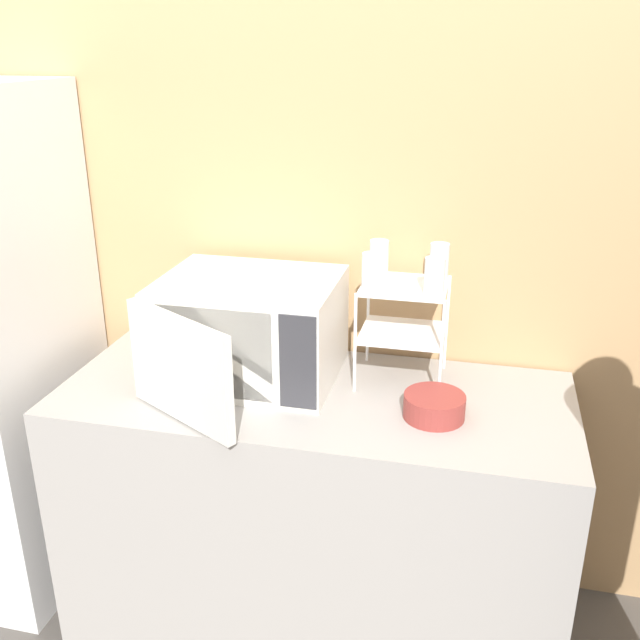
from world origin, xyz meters
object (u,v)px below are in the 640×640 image
Objects in this scene: glass_front_right at (434,277)px; bowl at (434,406)px; microwave at (247,330)px; glass_back_left at (379,258)px; glass_back_right at (439,261)px; glass_front_left at (372,272)px; dish_rack at (403,312)px.

glass_front_right reaches higher than bowl.
glass_back_left is (0.39, 0.17, 0.22)m from microwave.
glass_back_right is at bearing 1.80° from glass_back_left.
microwave is 3.77× the size of bowl.
glass_front_left is 0.63× the size of bowl.
glass_front_right is 0.24m from glass_back_left.
microwave is at bearing 167.86° from bowl.
glass_front_left reaches higher than microwave.
glass_front_left is 1.00× the size of glass_front_right.
glass_front_right reaches higher than microwave.
glass_front_left is (0.39, 0.02, 0.22)m from microwave.
glass_back_left is at bearing -178.20° from glass_back_right.
dish_rack is 2.86× the size of glass_back_left.
glass_front_left is (-0.09, -0.07, 0.15)m from dish_rack.
glass_back_right is 0.47m from bowl.
glass_back_left reaches higher than microwave.
bowl is (0.22, -0.30, -0.35)m from glass_back_left.
microwave is 5.97× the size of glass_back_right.
bowl is at bearing -84.27° from glass_back_right.
microwave is at bearing -177.05° from glass_front_left.
dish_rack is 2.86× the size of glass_front_left.
glass_front_right is 0.38m from bowl.
glass_back_left reaches higher than dish_rack.
glass_back_right and glass_back_left have the same top height.
glass_front_right is 0.63× the size of bowl.
microwave is 5.97× the size of glass_front_right.
glass_front_right is (0.09, -0.08, 0.15)m from dish_rack.
dish_rack is 0.19m from glass_front_left.
glass_front_right is (-0.00, -0.16, 0.00)m from glass_back_right.
dish_rack is 0.19m from glass_front_right.
glass_back_right is (0.19, 0.16, 0.00)m from glass_front_left.
glass_front_left is 1.00× the size of glass_back_right.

